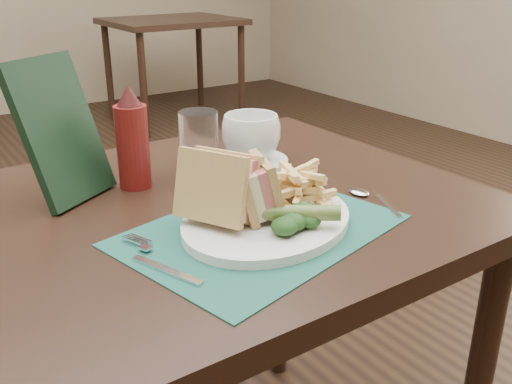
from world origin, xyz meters
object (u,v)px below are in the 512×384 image
Objects in this scene: coffee_cup at (251,137)px; placemat at (260,230)px; table_main at (217,375)px; check_presenter at (60,130)px; sandwich_half_b at (241,190)px; table_bg_right at (174,71)px; saucer at (251,161)px; plate at (267,220)px; ketchup_bottle at (132,137)px; sandwich_half_a at (210,191)px; drinking_glass at (199,146)px.

placemat is at bearing -121.34° from coffee_cup.
check_presenter is (-0.20, 0.15, 0.50)m from table_main.
sandwich_half_b is at bearing 131.02° from placemat.
saucer is (-1.29, -2.95, 0.38)m from table_bg_right.
plate is 1.61× the size of ketchup_bottle.
coffee_cup is 0.47× the size of check_presenter.
sandwich_half_a is (-0.09, 0.02, 0.06)m from plate.
sandwich_half_b is at bearing -103.38° from drinking_glass.
table_main is 0.45m from drinking_glass.
check_presenter reaches higher than ketchup_bottle.
table_bg_right is 3.64× the size of check_presenter.
sandwich_half_b is 0.34m from check_presenter.
coffee_cup reaches higher than placemat.
placemat is at bearing -73.77° from ketchup_bottle.
sandwich_half_a is 0.34m from coffee_cup.
table_main is at bearing -143.81° from coffee_cup.
placemat is 1.64× the size of check_presenter.
table_bg_right is at bearing 43.23° from plate.
coffee_cup is at bearing 69.83° from sandwich_half_b.
coffee_cup is at bearing 36.19° from table_main.
check_presenter is (-0.18, 0.28, 0.06)m from sandwich_half_b.
table_main is at bearing -58.78° from ketchup_bottle.
coffee_cup is (0.23, 0.24, -0.02)m from sandwich_half_a.
sandwich_half_b reaches higher than plate.
table_bg_right is at bearing 62.33° from ketchup_bottle.
check_presenter is at bearing 103.94° from plate.
table_main is 9.72× the size of sandwich_half_b.
drinking_glass is 0.12m from ketchup_bottle.
coffee_cup is at bearing 0.00° from saucer.
saucer is 0.05m from coffee_cup.
sandwich_half_b is (-0.02, -0.12, 0.44)m from table_main.
saucer is at bearing 18.38° from sandwich_half_a.
table_main is 0.40m from placemat.
sandwich_half_a is 1.23× the size of sandwich_half_b.
table_bg_right is 3.25m from coffee_cup.
coffee_cup is at bearing 58.66° from placemat.
sandwich_half_a reaches higher than placemat.
sandwich_half_b is 0.62× the size of saucer.
sandwich_half_b reaches higher than table_bg_right.
drinking_glass reaches higher than saucer.
check_presenter reaches higher than table_bg_right.
saucer is 0.14m from drinking_glass.
table_bg_right is 7.89× the size of sandwich_half_a.
coffee_cup reaches higher than plate.
saucer is (0.16, 0.27, 0.00)m from placemat.
plate is 0.30m from coffee_cup.
coffee_cup is 0.63× the size of ketchup_bottle.
drinking_glass is 0.53× the size of check_presenter.
table_main is 2.21× the size of placemat.
table_bg_right is 3.00× the size of plate.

